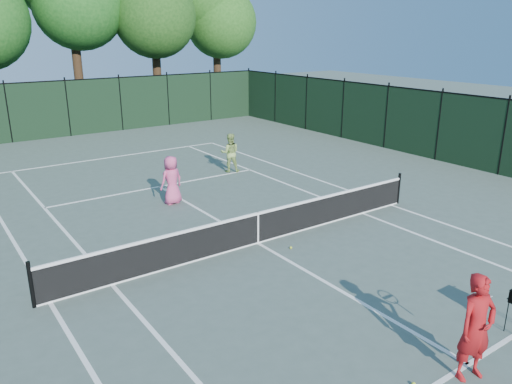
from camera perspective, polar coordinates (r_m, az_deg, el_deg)
ground at (r=13.80m, az=0.21°, el=-5.88°), size 90.00×90.00×0.00m
sideline_doubles_left at (r=11.85m, az=-22.48°, el=-11.60°), size 0.10×23.77×0.01m
sideline_doubles_right at (r=17.34m, az=15.17°, el=-1.44°), size 0.10×23.77×0.01m
sideline_singles_left at (r=12.13m, az=-16.12°, el=-10.16°), size 0.10×23.77×0.01m
sideline_singles_right at (r=16.35m, az=12.07°, el=-2.38°), size 0.10×23.77×0.01m
baseline_far at (r=24.01m, az=-16.46°, el=3.79°), size 10.97×0.10×0.01m
service_line_near at (r=9.98m, az=23.11°, el=-17.64°), size 8.23×0.10×0.01m
service_line_far at (r=19.06m, az=-10.99°, el=0.61°), size 8.23×0.10×0.01m
center_service_line at (r=13.80m, az=0.21°, el=-5.86°), size 0.10×12.80×0.01m
tennis_net at (r=13.61m, az=0.21°, el=-4.04°), size 11.69×0.09×1.06m
fence_far at (r=29.51m, az=-20.70°, el=8.88°), size 24.00×0.05×3.00m
fence_right at (r=22.25m, az=26.45°, el=5.53°), size 0.05×36.00×3.00m
coach at (r=9.20m, az=23.88°, el=-13.98°), size 1.06×0.60×1.89m
player_pink at (r=16.89m, az=-9.62°, el=1.35°), size 0.88×0.65×1.64m
player_green at (r=20.56m, az=-2.99°, el=4.50°), size 0.98×0.91×1.60m
loose_ball_near_cart at (r=9.17m, az=17.57°, el=-20.20°), size 0.07×0.07×0.07m
loose_ball_midcourt at (r=13.48m, az=4.01°, el=-6.36°), size 0.07×0.07×0.07m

